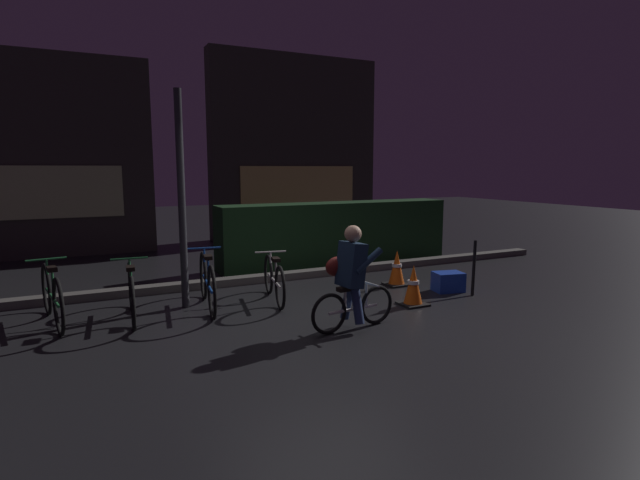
# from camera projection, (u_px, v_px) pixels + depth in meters

# --- Properties ---
(ground_plane) EXTENTS (40.00, 40.00, 0.00)m
(ground_plane) POSITION_uv_depth(u_px,v_px,m) (327.00, 315.00, 6.49)
(ground_plane) COLOR black
(sidewalk_curb) EXTENTS (12.00, 0.24, 0.12)m
(sidewalk_curb) POSITION_uv_depth(u_px,v_px,m) (268.00, 278.00, 8.44)
(sidewalk_curb) COLOR #56544F
(sidewalk_curb) RESTS_ON ground
(hedge_row) EXTENTS (4.80, 0.70, 1.22)m
(hedge_row) POSITION_uv_depth(u_px,v_px,m) (337.00, 233.00, 9.94)
(hedge_row) COLOR #19381C
(hedge_row) RESTS_ON ground
(storefront_left) EXTENTS (4.51, 0.54, 4.28)m
(storefront_left) POSITION_uv_depth(u_px,v_px,m) (39.00, 157.00, 10.44)
(storefront_left) COLOR #383330
(storefront_left) RESTS_ON ground
(storefront_right) EXTENTS (4.76, 0.54, 4.91)m
(storefront_right) POSITION_uv_depth(u_px,v_px,m) (295.00, 148.00, 13.70)
(storefront_right) COLOR #383330
(storefront_right) RESTS_ON ground
(street_post) EXTENTS (0.10, 0.10, 2.93)m
(street_post) POSITION_uv_depth(u_px,v_px,m) (182.00, 201.00, 6.66)
(street_post) COLOR #2D2D33
(street_post) RESTS_ON ground
(parked_bike_leftmost) EXTENTS (0.46, 1.69, 0.78)m
(parked_bike_leftmost) POSITION_uv_depth(u_px,v_px,m) (52.00, 296.00, 6.06)
(parked_bike_leftmost) COLOR black
(parked_bike_leftmost) RESTS_ON ground
(parked_bike_left_mid) EXTENTS (0.46, 1.62, 0.75)m
(parked_bike_left_mid) POSITION_uv_depth(u_px,v_px,m) (132.00, 293.00, 6.29)
(parked_bike_left_mid) COLOR black
(parked_bike_left_mid) RESTS_ON ground
(parked_bike_center_left) EXTENTS (0.46, 1.74, 0.80)m
(parked_bike_center_left) POSITION_uv_depth(u_px,v_px,m) (207.00, 282.00, 6.74)
(parked_bike_center_left) COLOR black
(parked_bike_center_left) RESTS_ON ground
(parked_bike_center_right) EXTENTS (0.46, 1.48, 0.69)m
(parked_bike_center_right) POSITION_uv_depth(u_px,v_px,m) (274.00, 280.00, 7.13)
(parked_bike_center_right) COLOR black
(parked_bike_center_right) RESTS_ON ground
(traffic_cone_near) EXTENTS (0.36, 0.36, 0.57)m
(traffic_cone_near) POSITION_uv_depth(u_px,v_px,m) (413.00, 286.00, 6.94)
(traffic_cone_near) COLOR black
(traffic_cone_near) RESTS_ON ground
(traffic_cone_far) EXTENTS (0.36, 0.36, 0.58)m
(traffic_cone_far) POSITION_uv_depth(u_px,v_px,m) (397.00, 268.00, 8.11)
(traffic_cone_far) COLOR black
(traffic_cone_far) RESTS_ON ground
(blue_crate) EXTENTS (0.50, 0.40, 0.30)m
(blue_crate) POSITION_uv_depth(u_px,v_px,m) (448.00, 282.00, 7.73)
(blue_crate) COLOR #193DB7
(blue_crate) RESTS_ON ground
(cyclist) EXTENTS (1.18, 0.50, 1.25)m
(cyclist) POSITION_uv_depth(u_px,v_px,m) (351.00, 277.00, 5.86)
(cyclist) COLOR black
(cyclist) RESTS_ON ground
(closed_umbrella) EXTENTS (0.32, 0.31, 0.79)m
(closed_umbrella) POSITION_uv_depth(u_px,v_px,m) (474.00, 267.00, 7.59)
(closed_umbrella) COLOR black
(closed_umbrella) RESTS_ON ground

